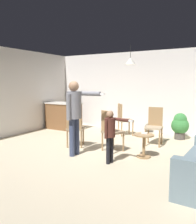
{
  "coord_description": "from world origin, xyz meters",
  "views": [
    {
      "loc": [
        2.81,
        -4.59,
        1.65
      ],
      "look_at": [
        0.17,
        -0.0,
        1.0
      ],
      "focal_mm": 38.13,
      "sensor_mm": 36.0,
      "label": 1
    }
  ],
  "objects": [
    {
      "name": "person_child",
      "position": [
        0.66,
        -0.35,
        0.68
      ],
      "size": [
        0.59,
        0.31,
        1.09
      ],
      "rotation": [
        0.0,
        0.0,
        -1.74
      ],
      "color": "black",
      "rests_on": "ground"
    },
    {
      "name": "kitchen_counter",
      "position": [
        -2.45,
        2.1,
        0.48
      ],
      "size": [
        1.26,
        0.66,
        0.95
      ],
      "color": "brown",
      "rests_on": "ground"
    },
    {
      "name": "person_adult",
      "position": [
        -0.29,
        -0.26,
        1.05
      ],
      "size": [
        0.84,
        0.49,
        1.69
      ],
      "rotation": [
        0.0,
        0.0,
        -1.59
      ],
      "color": "#384260",
      "rests_on": "ground"
    },
    {
      "name": "dining_chair_by_counter",
      "position": [
        1.01,
        1.58,
        0.55
      ],
      "size": [
        0.46,
        0.46,
        1.0
      ],
      "rotation": [
        0.0,
        0.0,
        3.25
      ],
      "color": "#99754C",
      "rests_on": "ground"
    },
    {
      "name": "dining_chair_spare",
      "position": [
        -0.18,
        2.22,
        0.55
      ],
      "size": [
        0.59,
        0.59,
        1.0
      ],
      "rotation": [
        0.0,
        0.0,
        5.42
      ],
      "color": "#99754C",
      "rests_on": "ground"
    },
    {
      "name": "side_table_by_couch",
      "position": [
        1.13,
        0.38,
        0.33
      ],
      "size": [
        0.44,
        0.44,
        0.52
      ],
      "color": "#99754C",
      "rests_on": "ground"
    },
    {
      "name": "ceiling_light_pendant",
      "position": [
        0.23,
        1.71,
        2.25
      ],
      "size": [
        0.32,
        0.32,
        0.55
      ],
      "color": "silver"
    },
    {
      "name": "dining_chair_near_wall",
      "position": [
        -0.7,
        0.33,
        0.55
      ],
      "size": [
        0.56,
        0.56,
        1.0
      ],
      "rotation": [
        0.0,
        0.0,
        0.44
      ],
      "color": "#99754C",
      "rests_on": "ground"
    },
    {
      "name": "dining_chair_centre_back",
      "position": [
        0.29,
        0.4,
        0.55
      ],
      "size": [
        0.54,
        0.54,
        1.0
      ],
      "rotation": [
        0.0,
        0.0,
        5.91
      ],
      "color": "#99754C",
      "rests_on": "ground"
    },
    {
      "name": "potted_plant_corner",
      "position": [
        1.48,
        2.55,
        0.43
      ],
      "size": [
        0.5,
        0.5,
        0.77
      ],
      "color": "#4C4742",
      "rests_on": "ground"
    },
    {
      "name": "wall_back",
      "position": [
        0.0,
        3.2,
        1.35
      ],
      "size": [
        6.4,
        0.1,
        2.7
      ],
      "primitive_type": "cube",
      "color": "silver",
      "rests_on": "ground"
    },
    {
      "name": "spare_remote_on_table",
      "position": [
        1.12,
        0.42,
        0.54
      ],
      "size": [
        0.13,
        0.04,
        0.04
      ],
      "primitive_type": "cube",
      "rotation": [
        0.0,
        0.0,
        1.58
      ],
      "color": "white",
      "rests_on": "side_table_by_couch"
    },
    {
      "name": "ground",
      "position": [
        0.0,
        0.0,
        0.0
      ],
      "size": [
        7.68,
        7.68,
        0.0
      ],
      "primitive_type": "plane",
      "color": "beige"
    }
  ]
}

